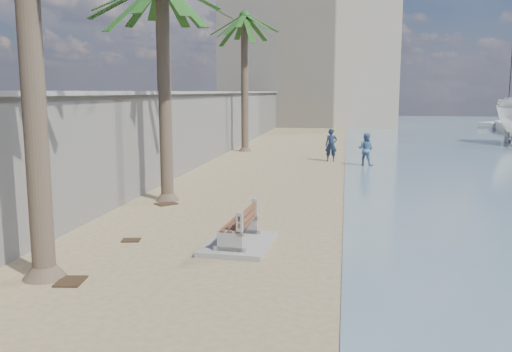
{
  "coord_description": "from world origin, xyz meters",
  "views": [
    {
      "loc": [
        2.0,
        -8.1,
        3.59
      ],
      "look_at": [
        -0.5,
        7.0,
        1.2
      ],
      "focal_mm": 38.0,
      "sensor_mm": 36.0,
      "label": 1
    }
  ],
  "objects": [
    {
      "name": "bench_far",
      "position": [
        -0.4,
        3.96,
        0.39
      ],
      "size": [
        1.57,
        2.23,
        0.9
      ],
      "color": "gray",
      "rests_on": "ground_plane"
    },
    {
      "name": "seawall",
      "position": [
        -5.2,
        20.0,
        1.75
      ],
      "size": [
        0.45,
        70.0,
        3.5
      ],
      "primitive_type": "cube",
      "color": "gray",
      "rests_on": "ground_plane"
    },
    {
      "name": "palm_back",
      "position": [
        -4.03,
        24.21,
        7.86
      ],
      "size": [
        5.0,
        5.0,
        8.89
      ],
      "color": "brown",
      "rests_on": "ground_plane"
    },
    {
      "name": "end_building",
      "position": [
        -2.0,
        52.0,
        7.0
      ],
      "size": [
        18.0,
        12.0,
        14.0
      ],
      "primitive_type": "cube",
      "color": "#B7AA93",
      "rests_on": "ground_plane"
    },
    {
      "name": "person_b",
      "position": [
        3.0,
        18.78,
        0.89
      ],
      "size": [
        1.04,
        0.93,
        1.77
      ],
      "primitive_type": "imported",
      "rotation": [
        0.0,
        0.0,
        2.76
      ],
      "color": "#486B96",
      "rests_on": "ground_plane"
    },
    {
      "name": "debris_b",
      "position": [
        -3.1,
        1.06,
        0.01
      ],
      "size": [
        0.57,
        0.67,
        0.03
      ],
      "primitive_type": "cube",
      "rotation": [
        0.0,
        0.0,
        4.85
      ],
      "color": "#382616",
      "rests_on": "ground_plane"
    },
    {
      "name": "wall_cap",
      "position": [
        -5.2,
        20.0,
        3.55
      ],
      "size": [
        0.8,
        70.0,
        0.12
      ],
      "primitive_type": "cube",
      "color": "gray",
      "rests_on": "seawall"
    },
    {
      "name": "debris_d",
      "position": [
        -3.09,
        3.99,
        0.01
      ],
      "size": [
        0.5,
        0.43,
        0.03
      ],
      "primitive_type": "cube",
      "rotation": [
        0.0,
        0.0,
        3.35
      ],
      "color": "#382616",
      "rests_on": "ground_plane"
    },
    {
      "name": "ground_plane",
      "position": [
        0.0,
        0.0,
        0.0
      ],
      "size": [
        140.0,
        140.0,
        0.0
      ],
      "primitive_type": "plane",
      "color": "#937D5A"
    },
    {
      "name": "person_a",
      "position": [
        1.28,
        20.14,
        0.97
      ],
      "size": [
        0.72,
        0.51,
        1.94
      ],
      "primitive_type": "imported",
      "rotation": [
        0.0,
        0.0,
        0.05
      ],
      "color": "#152339",
      "rests_on": "ground_plane"
    },
    {
      "name": "debris_c",
      "position": [
        -3.65,
        8.28,
        0.01
      ],
      "size": [
        0.82,
        0.82,
        0.03
      ],
      "primitive_type": "cube",
      "rotation": [
        0.0,
        0.0,
        0.79
      ],
      "color": "#382616",
      "rests_on": "ground_plane"
    },
    {
      "name": "streetlight",
      "position": [
        -5.1,
        12.0,
        6.64
      ],
      "size": [
        0.28,
        0.28,
        5.12
      ],
      "color": "#2D2D33",
      "rests_on": "wall_cap"
    },
    {
      "name": "sailboat_west",
      "position": [
        18.05,
        49.98,
        0.33
      ],
      "size": [
        6.28,
        5.5,
        9.83
      ],
      "color": "silver",
      "rests_on": "bay_water"
    }
  ]
}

